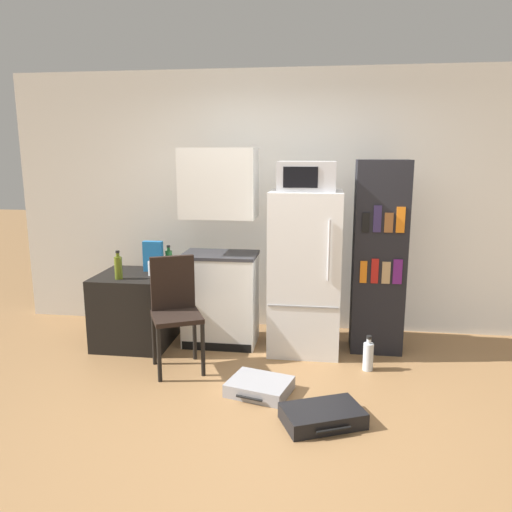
% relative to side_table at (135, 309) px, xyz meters
% --- Properties ---
extents(ground_plane, '(24.00, 24.00, 0.00)m').
position_rel_side_table_xyz_m(ground_plane, '(1.48, -1.25, -0.35)').
color(ground_plane, olive).
extents(wall_back, '(6.40, 0.10, 2.68)m').
position_rel_side_table_xyz_m(wall_back, '(1.68, 0.75, 0.99)').
color(wall_back, silver).
rests_on(wall_back, ground_plane).
extents(side_table, '(0.69, 0.70, 0.70)m').
position_rel_side_table_xyz_m(side_table, '(0.00, 0.00, 0.00)').
color(side_table, black).
rests_on(side_table, ground_plane).
extents(kitchen_hutch, '(0.71, 0.47, 1.90)m').
position_rel_side_table_xyz_m(kitchen_hutch, '(0.83, 0.12, 0.52)').
color(kitchen_hutch, silver).
rests_on(kitchen_hutch, ground_plane).
extents(refrigerator, '(0.65, 0.60, 1.52)m').
position_rel_side_table_xyz_m(refrigerator, '(1.65, 0.06, 0.41)').
color(refrigerator, white).
rests_on(refrigerator, ground_plane).
extents(microwave, '(0.51, 0.44, 0.26)m').
position_rel_side_table_xyz_m(microwave, '(1.65, 0.06, 1.30)').
color(microwave, '#B7B7BC').
rests_on(microwave, refrigerator).
extents(bookshelf, '(0.47, 0.37, 1.79)m').
position_rel_side_table_xyz_m(bookshelf, '(2.33, 0.17, 0.55)').
color(bookshelf, black).
rests_on(bookshelf, ground_plane).
extents(bottle_olive_oil, '(0.07, 0.07, 0.27)m').
position_rel_side_table_xyz_m(bottle_olive_oil, '(-0.06, -0.20, 0.46)').
color(bottle_olive_oil, '#566619').
rests_on(bottle_olive_oil, side_table).
extents(bottle_green_tall, '(0.07, 0.07, 0.25)m').
position_rel_side_table_xyz_m(bottle_green_tall, '(0.29, 0.21, 0.46)').
color(bottle_green_tall, '#1E6028').
rests_on(bottle_green_tall, side_table).
extents(bottle_clear_short, '(0.07, 0.07, 0.18)m').
position_rel_side_table_xyz_m(bottle_clear_short, '(0.19, -0.03, 0.43)').
color(bottle_clear_short, silver).
rests_on(bottle_clear_short, side_table).
extents(cereal_box, '(0.19, 0.07, 0.30)m').
position_rel_side_table_xyz_m(cereal_box, '(0.15, 0.15, 0.50)').
color(cereal_box, '#1E66A8').
rests_on(cereal_box, side_table).
extents(chair, '(0.53, 0.53, 0.98)m').
position_rel_side_table_xyz_m(chair, '(0.55, -0.48, 0.23)').
color(chair, black).
rests_on(chair, ground_plane).
extents(suitcase_large_flat, '(0.55, 0.48, 0.10)m').
position_rel_side_table_xyz_m(suitcase_large_flat, '(1.35, -0.89, -0.30)').
color(suitcase_large_flat, '#99999E').
rests_on(suitcase_large_flat, ground_plane).
extents(suitcase_small_flat, '(0.64, 0.53, 0.11)m').
position_rel_side_table_xyz_m(suitcase_small_flat, '(1.84, -1.27, -0.29)').
color(suitcase_small_flat, black).
rests_on(suitcase_small_flat, ground_plane).
extents(water_bottle_front, '(0.09, 0.09, 0.31)m').
position_rel_side_table_xyz_m(water_bottle_front, '(2.22, -0.34, -0.22)').
color(water_bottle_front, silver).
rests_on(water_bottle_front, ground_plane).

